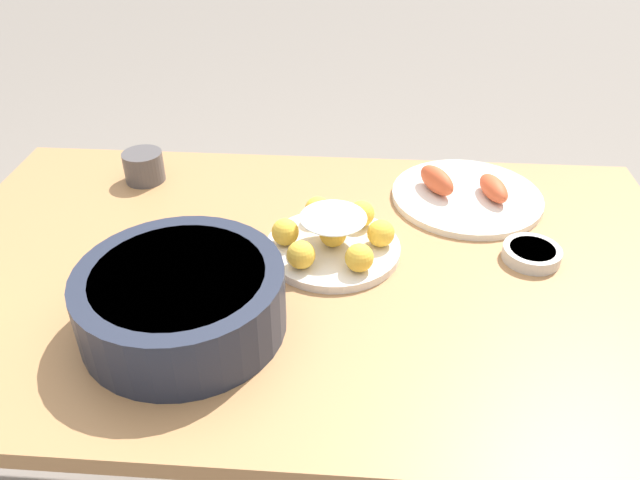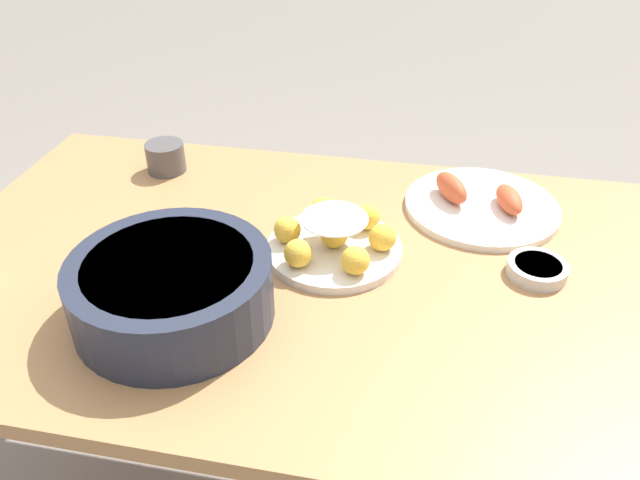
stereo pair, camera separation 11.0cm
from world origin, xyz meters
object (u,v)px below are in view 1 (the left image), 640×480
Objects in this scene: sauce_bowl at (532,253)px; serving_bowl at (182,298)px; cake_plate at (333,238)px; dining_table at (308,306)px; seafood_platter at (466,194)px; cup_near at (144,167)px.

serving_bowl is at bearing 20.83° from sauce_bowl.
sauce_bowl is (-0.36, -0.00, -0.02)m from cake_plate.
seafood_platter is (-0.31, -0.25, 0.11)m from dining_table.
dining_table is 5.61× the size of cake_plate.
serving_bowl is 3.72× the size of cup_near.
dining_table is 0.41m from seafood_platter.
serving_bowl reaches higher than sauce_bowl.
seafood_platter reaches higher than dining_table.
cake_plate is 2.89× the size of cup_near.
cake_plate is at bearing 0.46° from sauce_bowl.
cake_plate is at bearing -135.32° from dining_table.
sauce_bowl is (-0.40, -0.05, 0.11)m from dining_table.
cup_near is at bearing -65.86° from serving_bowl.
dining_table is 0.29m from serving_bowl.
cake_plate is (-0.04, -0.04, 0.13)m from dining_table.
cake_plate is 0.36m from sauce_bowl.
seafood_platter is 3.62× the size of cup_near.
sauce_bowl is at bearing -173.34° from dining_table.
seafood_platter is at bearing -138.80° from serving_bowl.
cake_plate is at bearing 38.10° from seafood_platter.
serving_bowl reaches higher than seafood_platter.
cup_near is (0.20, -0.46, -0.02)m from serving_bowl.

